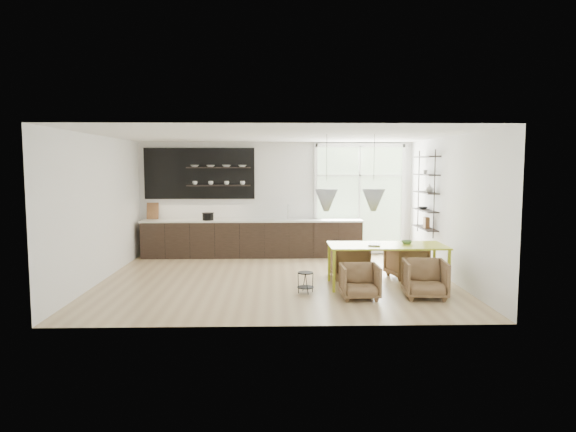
% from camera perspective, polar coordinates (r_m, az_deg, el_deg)
% --- Properties ---
extents(room, '(7.02, 6.01, 2.91)m').
position_cam_1_polar(room, '(11.35, 1.62, 1.37)').
color(room, tan).
rests_on(room, ground).
extents(kitchen_run, '(5.54, 0.69, 2.75)m').
position_cam_1_polar(kitchen_run, '(13.03, -4.39, -1.90)').
color(kitchen_run, black).
rests_on(kitchen_run, ground).
extents(right_shelving, '(0.26, 1.22, 1.90)m').
position_cam_1_polar(right_shelving, '(11.89, 15.11, 2.29)').
color(right_shelving, black).
rests_on(right_shelving, ground).
extents(dining_table, '(2.21, 1.01, 0.81)m').
position_cam_1_polar(dining_table, '(9.96, 10.91, -3.46)').
color(dining_table, gold).
rests_on(dining_table, ground).
extents(armchair_back_left, '(0.80, 0.82, 0.70)m').
position_cam_1_polar(armchair_back_left, '(10.65, 6.75, -5.00)').
color(armchair_back_left, brown).
rests_on(armchair_back_left, ground).
extents(armchair_back_right, '(0.86, 0.88, 0.66)m').
position_cam_1_polar(armchair_back_right, '(10.89, 13.00, -4.96)').
color(armchair_back_right, brown).
rests_on(armchair_back_right, ground).
extents(armchair_front_left, '(0.66, 0.67, 0.60)m').
position_cam_1_polar(armchair_front_left, '(9.07, 7.97, -7.21)').
color(armchair_front_left, brown).
rests_on(armchair_front_left, ground).
extents(armchair_front_right, '(0.78, 0.80, 0.67)m').
position_cam_1_polar(armchair_front_right, '(9.34, 14.99, -6.76)').
color(armchair_front_right, brown).
rests_on(armchair_front_right, ground).
extents(wire_stool, '(0.30, 0.30, 0.38)m').
position_cam_1_polar(wire_stool, '(9.38, 1.96, -7.08)').
color(wire_stool, black).
rests_on(wire_stool, ground).
extents(table_book, '(0.28, 0.34, 0.03)m').
position_cam_1_polar(table_book, '(9.83, 8.92, -3.14)').
color(table_book, white).
rests_on(table_book, dining_table).
extents(table_bowl, '(0.22, 0.22, 0.06)m').
position_cam_1_polar(table_bowl, '(10.13, 13.05, -2.85)').
color(table_bowl, '#618A57').
rests_on(table_bowl, dining_table).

